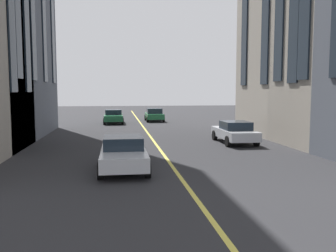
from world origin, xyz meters
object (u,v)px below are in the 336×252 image
(car_silver_parked_a, at_px, (123,153))
(car_green_far, at_px, (154,115))
(car_green_near, at_px, (114,116))
(car_silver_parked_b, at_px, (235,132))

(car_silver_parked_a, xyz_separation_m, car_green_far, (23.66, -3.70, -0.00))
(car_green_near, relative_size, car_silver_parked_a, 1.00)
(car_silver_parked_a, height_order, car_green_far, car_green_far)
(car_silver_parked_b, bearing_deg, car_silver_parked_a, 134.04)
(car_green_near, xyz_separation_m, car_green_far, (1.84, -4.30, -0.00))
(car_green_near, bearing_deg, car_silver_parked_a, -178.43)
(car_green_near, xyz_separation_m, car_silver_parked_a, (-21.82, -0.60, 0.00))
(car_green_near, bearing_deg, car_silver_parked_b, -153.28)
(car_green_far, bearing_deg, car_green_near, 113.15)
(car_silver_parked_b, relative_size, car_silver_parked_a, 1.00)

